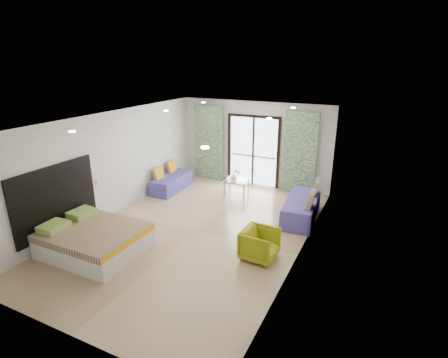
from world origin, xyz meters
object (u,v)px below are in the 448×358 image
at_px(daybed_left, 171,182).
at_px(armchair, 260,243).
at_px(coffee_table, 237,181).
at_px(daybed_right, 302,208).
at_px(bed, 94,240).

relative_size(daybed_left, armchair, 2.38).
relative_size(daybed_left, coffee_table, 2.14).
relative_size(daybed_left, daybed_right, 0.86).
bearing_deg(bed, daybed_right, 45.12).
distance_m(bed, coffee_table, 4.66).
xyz_separation_m(bed, daybed_right, (3.59, 3.61, 0.01)).
bearing_deg(daybed_right, coffee_table, 154.65).
bearing_deg(coffee_table, daybed_left, -164.35).
distance_m(daybed_left, coffee_table, 2.09).
bearing_deg(bed, armchair, 21.77).
distance_m(bed, daybed_right, 5.09).
height_order(bed, daybed_right, daybed_right).
relative_size(bed, daybed_left, 1.17).
bearing_deg(armchair, daybed_left, 58.98).
relative_size(bed, daybed_right, 1.01).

